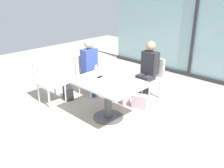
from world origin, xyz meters
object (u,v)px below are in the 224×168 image
at_px(chair_near_window, 150,76).
at_px(handbag_2, 124,96).
at_px(chair_far_left, 88,72).
at_px(wine_glass_1, 107,70).
at_px(handbag_0, 140,101).
at_px(wine_glass_4, 103,64).
at_px(coffee_cup, 80,80).
at_px(wine_glass_3, 129,76).
at_px(handbag_1, 68,93).
at_px(wine_glass_0, 122,86).
at_px(wine_glass_5, 130,80).
at_px(wine_glass_6, 131,73).
at_px(wine_glass_2, 96,66).
at_px(person_far_left, 91,65).
at_px(chair_side_end, 48,79).
at_px(cell_phone_on_table, 100,77).
at_px(dining_table_main, 108,91).
at_px(person_near_window, 148,68).

distance_m(chair_near_window, handbag_2, 0.75).
xyz_separation_m(chair_far_left, wine_glass_1, (0.98, -0.38, 0.37)).
height_order(chair_near_window, chair_far_left, same).
bearing_deg(handbag_0, handbag_2, 164.98).
xyz_separation_m(wine_glass_4, coffee_cup, (0.20, -0.75, -0.09)).
relative_size(wine_glass_3, handbag_1, 0.62).
bearing_deg(wine_glass_0, chair_far_left, 156.16).
bearing_deg(handbag_0, wine_glass_5, -87.90).
height_order(coffee_cup, handbag_1, coffee_cup).
distance_m(wine_glass_5, wine_glass_6, 0.36).
bearing_deg(coffee_cup, wine_glass_1, 72.71).
bearing_deg(handbag_0, wine_glass_4, -174.53).
bearing_deg(wine_glass_2, person_far_left, 147.36).
bearing_deg(person_far_left, wine_glass_2, -32.64).
height_order(chair_side_end, handbag_1, chair_side_end).
height_order(handbag_1, handbag_2, same).
height_order(wine_glass_2, wine_glass_4, same).
bearing_deg(coffee_cup, chair_side_end, 179.32).
xyz_separation_m(wine_glass_0, cell_phone_on_table, (-0.79, 0.27, -0.13)).
height_order(chair_side_end, person_far_left, person_far_left).
xyz_separation_m(dining_table_main, wine_glass_0, (0.53, -0.22, 0.31)).
height_order(person_far_left, handbag_2, person_far_left).
height_order(chair_far_left, handbag_1, chair_far_left).
bearing_deg(handbag_0, chair_far_left, 168.94).
relative_size(wine_glass_3, handbag_2, 0.62).
relative_size(chair_far_left, wine_glass_1, 4.70).
relative_size(wine_glass_6, handbag_1, 0.62).
relative_size(wine_glass_3, cell_phone_on_table, 1.28).
distance_m(wine_glass_3, handbag_1, 1.72).
xyz_separation_m(person_near_window, cell_phone_on_table, (-0.27, -1.15, 0.03)).
bearing_deg(cell_phone_on_table, chair_near_window, 72.53).
bearing_deg(handbag_1, chair_far_left, 102.56).
height_order(wine_glass_0, handbag_2, wine_glass_0).
xyz_separation_m(dining_table_main, coffee_cup, (-0.33, -0.36, 0.22)).
relative_size(wine_glass_3, handbag_0, 0.62).
height_order(chair_far_left, coffee_cup, chair_far_left).
bearing_deg(person_far_left, chair_side_end, -114.24).
distance_m(wine_glass_4, handbag_1, 1.08).
bearing_deg(wine_glass_2, wine_glass_4, 100.21).
height_order(chair_near_window, wine_glass_5, wine_glass_5).
distance_m(chair_far_left, handbag_1, 0.65).
relative_size(chair_far_left, wine_glass_6, 4.70).
height_order(wine_glass_0, handbag_1, wine_glass_0).
bearing_deg(cell_phone_on_table, wine_glass_5, -5.71).
bearing_deg(handbag_0, chair_near_window, 87.55).
xyz_separation_m(coffee_cup, cell_phone_on_table, (0.07, 0.41, -0.04)).
bearing_deg(chair_far_left, wine_glass_2, -28.16).
bearing_deg(wine_glass_6, wine_glass_0, -62.48).
bearing_deg(wine_glass_3, person_far_left, 166.55).
relative_size(wine_glass_2, handbag_1, 0.62).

